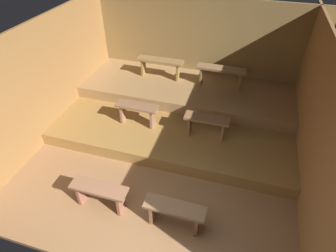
{
  "coord_description": "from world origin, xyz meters",
  "views": [
    {
      "loc": [
        1.26,
        -1.84,
        4.07
      ],
      "look_at": [
        -0.02,
        2.43,
        0.47
      ],
      "focal_mm": 29.62,
      "sensor_mm": 36.0,
      "label": 1
    }
  ],
  "objects_px": {
    "bench_lower_left": "(137,110)",
    "bench_middle_left": "(160,64)",
    "bench_floor_left": "(100,192)",
    "bench_lower_right": "(207,123)",
    "bench_floor_right": "(175,211)",
    "bench_middle_right": "(221,72)"
  },
  "relations": [
    {
      "from": "bench_floor_left",
      "to": "bench_floor_right",
      "type": "relative_size",
      "value": 1.0
    },
    {
      "from": "bench_lower_left",
      "to": "bench_lower_right",
      "type": "bearing_deg",
      "value": 0.0
    },
    {
      "from": "bench_floor_left",
      "to": "bench_lower_left",
      "type": "bearing_deg",
      "value": 93.08
    },
    {
      "from": "bench_floor_left",
      "to": "bench_lower_right",
      "type": "height_order",
      "value": "bench_lower_right"
    },
    {
      "from": "bench_middle_left",
      "to": "bench_middle_right",
      "type": "relative_size",
      "value": 1.0
    },
    {
      "from": "bench_lower_right",
      "to": "bench_middle_left",
      "type": "height_order",
      "value": "bench_middle_left"
    },
    {
      "from": "bench_lower_left",
      "to": "bench_middle_left",
      "type": "xyz_separation_m",
      "value": [
        -0.02,
        1.68,
        0.28
      ]
    },
    {
      "from": "bench_floor_left",
      "to": "bench_floor_right",
      "type": "distance_m",
      "value": 1.29
    },
    {
      "from": "bench_floor_right",
      "to": "bench_floor_left",
      "type": "bearing_deg",
      "value": 180.0
    },
    {
      "from": "bench_floor_right",
      "to": "bench_lower_left",
      "type": "relative_size",
      "value": 1.07
    },
    {
      "from": "bench_floor_left",
      "to": "bench_middle_right",
      "type": "relative_size",
      "value": 0.82
    },
    {
      "from": "bench_floor_right",
      "to": "bench_middle_right",
      "type": "relative_size",
      "value": 0.82
    },
    {
      "from": "bench_floor_right",
      "to": "bench_middle_left",
      "type": "xyz_separation_m",
      "value": [
        -1.41,
        3.68,
        0.55
      ]
    },
    {
      "from": "bench_lower_left",
      "to": "bench_lower_right",
      "type": "distance_m",
      "value": 1.5
    },
    {
      "from": "bench_lower_right",
      "to": "bench_floor_left",
      "type": "bearing_deg",
      "value": -124.91
    },
    {
      "from": "bench_lower_left",
      "to": "bench_middle_right",
      "type": "distance_m",
      "value": 2.28
    },
    {
      "from": "bench_lower_right",
      "to": "bench_middle_left",
      "type": "distance_m",
      "value": 2.28
    },
    {
      "from": "bench_middle_right",
      "to": "bench_lower_right",
      "type": "bearing_deg",
      "value": -90.56
    },
    {
      "from": "bench_floor_left",
      "to": "bench_middle_left",
      "type": "height_order",
      "value": "bench_middle_left"
    },
    {
      "from": "bench_floor_left",
      "to": "bench_lower_right",
      "type": "bearing_deg",
      "value": 55.09
    },
    {
      "from": "bench_lower_left",
      "to": "bench_lower_right",
      "type": "relative_size",
      "value": 1.0
    },
    {
      "from": "bench_floor_left",
      "to": "bench_lower_left",
      "type": "relative_size",
      "value": 1.07
    }
  ]
}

